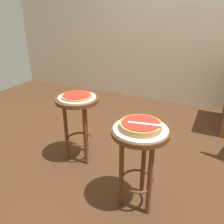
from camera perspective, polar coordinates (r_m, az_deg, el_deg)
name	(u,v)px	position (r m, az deg, el deg)	size (l,w,h in m)	color
ground_plane	(142,153)	(2.55, 7.28, -9.84)	(6.00, 6.00, 0.00)	#4C2D19
back_wall	(186,1)	(3.73, 17.60, 24.37)	(6.00, 0.10, 3.00)	beige
stool_foreground	(139,150)	(1.70, 6.63, -9.15)	(0.40, 0.40, 0.65)	#5B3319
serving_plate_foreground	(140,129)	(1.61, 6.91, -4.12)	(0.38, 0.38, 0.01)	silver
pizza_foreground	(141,125)	(1.60, 6.96, -3.22)	(0.29, 0.29, 0.05)	tan
stool_middle	(78,114)	(2.25, -8.24, -0.49)	(0.40, 0.40, 0.65)	#5B3319
serving_plate_middle	(77,97)	(2.19, -8.50, 3.55)	(0.35, 0.35, 0.01)	white
pizza_middle	(77,96)	(2.18, -8.53, 3.94)	(0.29, 0.29, 0.02)	#B78442
pizza_server_knife	(144,124)	(1.56, 7.81, -2.87)	(0.22, 0.02, 0.01)	silver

